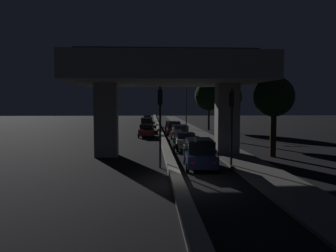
{
  "coord_description": "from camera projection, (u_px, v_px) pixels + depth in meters",
  "views": [
    {
      "loc": [
        -1.32,
        -16.57,
        4.12
      ],
      "look_at": [
        0.89,
        24.75,
        1.34
      ],
      "focal_mm": 35.0,
      "sensor_mm": 36.0,
      "label": 1
    }
  ],
  "objects": [
    {
      "name": "roadside_tree_kerbside_near",
      "position": [
        274.0,
        97.0,
        25.32
      ],
      "size": [
        3.13,
        3.13,
        6.27
      ],
      "color": "#2D2116",
      "rests_on": "ground_plane"
    },
    {
      "name": "traffic_light_left_of_median",
      "position": [
        160.0,
        113.0,
        20.94
      ],
      "size": [
        0.3,
        0.49,
        5.23
      ],
      "color": "black",
      "rests_on": "ground_plane"
    },
    {
      "name": "motorcycle_white_filtering_mid",
      "position": [
        174.0,
        144.0,
        28.41
      ],
      "size": [
        0.34,
        2.03,
        1.47
      ],
      "rotation": [
        0.0,
        0.0,
        1.5
      ],
      "color": "black",
      "rests_on": "ground_plane"
    },
    {
      "name": "roadside_tree_kerbside_mid",
      "position": [
        229.0,
        97.0,
        36.33
      ],
      "size": [
        2.97,
        2.97,
        6.42
      ],
      "color": "#2D2116",
      "rests_on": "ground_plane"
    },
    {
      "name": "car_dark_green_third",
      "position": [
        180.0,
        132.0,
        36.94
      ],
      "size": [
        1.98,
        4.57,
        1.75
      ],
      "rotation": [
        0.0,
        0.0,
        1.59
      ],
      "color": "black",
      "rests_on": "ground_plane"
    },
    {
      "name": "median_divider",
      "position": [
        159.0,
        129.0,
        51.71
      ],
      "size": [
        0.61,
        126.0,
        0.41
      ],
      "primitive_type": "cube",
      "color": "gray",
      "rests_on": "ground_plane"
    },
    {
      "name": "car_dark_red_lead_oncoming",
      "position": [
        146.0,
        131.0,
        41.03
      ],
      "size": [
        2.07,
        4.24,
        1.56
      ],
      "rotation": [
        0.0,
        0.0,
        -1.59
      ],
      "color": "#591414",
      "rests_on": "ground_plane"
    },
    {
      "name": "motorcycle_black_filtering_far",
      "position": [
        173.0,
        137.0,
        34.88
      ],
      "size": [
        0.34,
        1.98,
        1.37
      ],
      "rotation": [
        0.0,
        0.0,
        1.5
      ],
      "color": "black",
      "rests_on": "ground_plane"
    },
    {
      "name": "elevated_overpass",
      "position": [
        167.0,
        76.0,
        25.69
      ],
      "size": [
        14.57,
        9.96,
        8.54
      ],
      "color": "gray",
      "rests_on": "ground_plane"
    },
    {
      "name": "sidewalk_right",
      "position": [
        198.0,
        133.0,
        45.02
      ],
      "size": [
        2.82,
        126.0,
        0.15
      ],
      "primitive_type": "cube",
      "color": "#5B5956",
      "rests_on": "ground_plane"
    },
    {
      "name": "ground_plane",
      "position": [
        176.0,
        184.0,
        16.85
      ],
      "size": [
        200.0,
        200.0,
        0.0
      ],
      "primitive_type": "plane",
      "color": "black"
    },
    {
      "name": "car_dark_green_fourth_oncoming",
      "position": [
        147.0,
        119.0,
        74.33
      ],
      "size": [
        1.97,
        4.4,
        1.57
      ],
      "rotation": [
        0.0,
        0.0,
        -1.57
      ],
      "color": "black",
      "rests_on": "ground_plane"
    },
    {
      "name": "car_dark_red_fifth",
      "position": [
        171.0,
        126.0,
        49.11
      ],
      "size": [
        2.07,
        4.24,
        1.56
      ],
      "rotation": [
        0.0,
        0.0,
        1.52
      ],
      "color": "#591414",
      "rests_on": "ground_plane"
    },
    {
      "name": "car_dark_red_fourth",
      "position": [
        174.0,
        128.0,
        43.6
      ],
      "size": [
        2.12,
        4.1,
        1.78
      ],
      "rotation": [
        0.0,
        0.0,
        1.55
      ],
      "color": "#591414",
      "rests_on": "ground_plane"
    },
    {
      "name": "car_black_third_oncoming",
      "position": [
        148.0,
        121.0,
        61.35
      ],
      "size": [
        1.9,
        3.96,
        1.69
      ],
      "rotation": [
        0.0,
        0.0,
        -1.58
      ],
      "color": "black",
      "rests_on": "ground_plane"
    },
    {
      "name": "street_lamp",
      "position": [
        184.0,
        101.0,
        52.27
      ],
      "size": [
        2.17,
        0.32,
        7.82
      ],
      "color": "#2D2D30",
      "rests_on": "ground_plane"
    },
    {
      "name": "car_dark_blue_lead",
      "position": [
        200.0,
        153.0,
        21.07
      ],
      "size": [
        2.16,
        4.32,
        1.85
      ],
      "rotation": [
        0.0,
        0.0,
        1.52
      ],
      "color": "#141938",
      "rests_on": "ground_plane"
    },
    {
      "name": "car_white_second",
      "position": [
        185.0,
        141.0,
        29.55
      ],
      "size": [
        2.08,
        4.06,
        1.57
      ],
      "rotation": [
        0.0,
        0.0,
        1.62
      ],
      "color": "silver",
      "rests_on": "ground_plane"
    },
    {
      "name": "motorcycle_blue_filtering_near",
      "position": [
        185.0,
        157.0,
        21.91
      ],
      "size": [
        0.34,
        1.82,
        1.42
      ],
      "rotation": [
        0.0,
        0.0,
        1.51
      ],
      "color": "black",
      "rests_on": "ground_plane"
    },
    {
      "name": "traffic_light_right_of_median",
      "position": [
        231.0,
        114.0,
        21.2
      ],
      "size": [
        0.3,
        0.49,
        5.09
      ],
      "color": "black",
      "rests_on": "ground_plane"
    },
    {
      "name": "pedestrian_on_sidewalk",
      "position": [
        221.0,
        140.0,
        28.41
      ],
      "size": [
        0.38,
        0.38,
        1.78
      ],
      "color": "black",
      "rests_on": "sidewalk_right"
    },
    {
      "name": "roadside_tree_kerbside_far",
      "position": [
        209.0,
        96.0,
        51.74
      ],
      "size": [
        4.54,
        4.54,
        7.68
      ],
      "color": "#38281C",
      "rests_on": "ground_plane"
    },
    {
      "name": "car_taxi_yellow_second_oncoming",
      "position": [
        146.0,
        124.0,
        49.97
      ],
      "size": [
        1.95,
        4.79,
        2.01
      ],
      "rotation": [
        0.0,
        0.0,
        -1.55
      ],
      "color": "gold",
      "rests_on": "ground_plane"
    }
  ]
}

